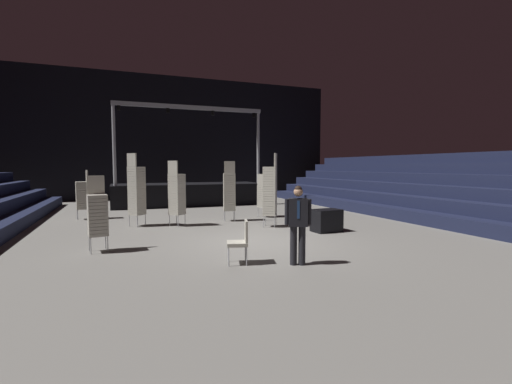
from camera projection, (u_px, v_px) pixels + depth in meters
ground_plane at (255, 243)px, 10.08m from camera, size 22.00×30.00×0.10m
arena_end_wall at (175, 138)px, 23.77m from camera, size 22.00×0.30×8.00m
bleacher_bank_right at (455, 186)px, 14.03m from camera, size 4.50×24.00×2.70m
stage_riser at (188, 193)px, 19.76m from camera, size 7.93×2.82×5.23m
man_with_tie at (298, 220)px, 7.62m from camera, size 0.56×0.37×1.70m
chair_stack_front_left at (177, 193)px, 12.68m from camera, size 0.62×0.62×2.31m
chair_stack_front_right at (97, 214)px, 8.81m from camera, size 0.50×0.50×1.88m
chair_stack_mid_left at (137, 190)px, 12.60m from camera, size 0.62×0.62×2.56m
chair_stack_mid_right at (270, 190)px, 12.45m from camera, size 0.61×0.61×2.56m
chair_stack_mid_centre at (229, 191)px, 13.80m from camera, size 0.52×0.52×2.31m
chair_stack_rear_left at (82, 195)px, 14.27m from camera, size 0.50×0.50×1.96m
chair_stack_rear_right at (264, 196)px, 14.89m from camera, size 0.60×0.60×1.79m
equipment_road_case at (327, 221)px, 11.59m from camera, size 0.95×0.68×0.72m
loose_chair_near_man at (241, 239)px, 7.75m from camera, size 0.54×0.54×0.95m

